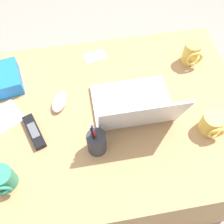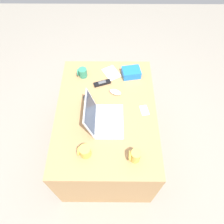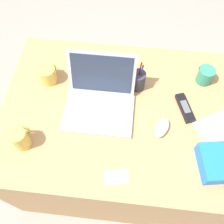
{
  "view_description": "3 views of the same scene",
  "coord_description": "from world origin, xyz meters",
  "px_view_note": "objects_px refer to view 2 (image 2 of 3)",
  "views": [
    {
      "loc": [
        0.07,
        0.58,
        1.68
      ],
      "look_at": [
        -0.02,
        0.02,
        0.75
      ],
      "focal_mm": 42.71,
      "sensor_mm": 36.0,
      "label": 1
    },
    {
      "loc": [
        -1.03,
        -0.06,
        2.2
      ],
      "look_at": [
        -0.08,
        -0.05,
        0.79
      ],
      "focal_mm": 33.75,
      "sensor_mm": 36.0,
      "label": 2
    },
    {
      "loc": [
        0.01,
        -0.62,
        1.81
      ],
      "look_at": [
        -0.05,
        -0.05,
        0.77
      ],
      "focal_mm": 41.2,
      "sensor_mm": 36.0,
      "label": 3
    }
  ],
  "objects_px": {
    "computer_mouse": "(115,92)",
    "cordless_phone": "(102,83)",
    "snack_bag": "(131,73)",
    "laptop": "(103,119)",
    "coffee_mug_spare": "(85,151)",
    "pen_holder": "(88,101)",
    "coffee_mug_tall": "(135,156)",
    "coffee_mug_white": "(82,73)"
  },
  "relations": [
    {
      "from": "coffee_mug_tall",
      "to": "computer_mouse",
      "type": "bearing_deg",
      "value": 12.48
    },
    {
      "from": "coffee_mug_white",
      "to": "coffee_mug_spare",
      "type": "xyz_separation_m",
      "value": [
        -0.8,
        -0.09,
        0.0
      ]
    },
    {
      "from": "laptop",
      "to": "computer_mouse",
      "type": "xyz_separation_m",
      "value": [
        0.31,
        -0.1,
        -0.03
      ]
    },
    {
      "from": "coffee_mug_white",
      "to": "pen_holder",
      "type": "distance_m",
      "value": 0.35
    },
    {
      "from": "coffee_mug_spare",
      "to": "pen_holder",
      "type": "relative_size",
      "value": 0.55
    },
    {
      "from": "coffee_mug_tall",
      "to": "snack_bag",
      "type": "bearing_deg",
      "value": -0.88
    },
    {
      "from": "laptop",
      "to": "snack_bag",
      "type": "bearing_deg",
      "value": -25.36
    },
    {
      "from": "laptop",
      "to": "coffee_mug_spare",
      "type": "xyz_separation_m",
      "value": [
        -0.28,
        0.13,
        -0.0
      ]
    },
    {
      "from": "coffee_mug_white",
      "to": "laptop",
      "type": "bearing_deg",
      "value": -157.7
    },
    {
      "from": "laptop",
      "to": "coffee_mug_spare",
      "type": "distance_m",
      "value": 0.31
    },
    {
      "from": "computer_mouse",
      "to": "snack_bag",
      "type": "bearing_deg",
      "value": -11.56
    },
    {
      "from": "computer_mouse",
      "to": "cordless_phone",
      "type": "relative_size",
      "value": 0.66
    },
    {
      "from": "cordless_phone",
      "to": "coffee_mug_white",
      "type": "bearing_deg",
      "value": 61.77
    },
    {
      "from": "pen_holder",
      "to": "snack_bag",
      "type": "distance_m",
      "value": 0.52
    },
    {
      "from": "coffee_mug_spare",
      "to": "laptop",
      "type": "bearing_deg",
      "value": -24.1
    },
    {
      "from": "coffee_mug_tall",
      "to": "laptop",
      "type": "bearing_deg",
      "value": 36.61
    },
    {
      "from": "computer_mouse",
      "to": "snack_bag",
      "type": "relative_size",
      "value": 0.65
    },
    {
      "from": "cordless_phone",
      "to": "snack_bag",
      "type": "bearing_deg",
      "value": -67.38
    },
    {
      "from": "cordless_phone",
      "to": "computer_mouse",
      "type": "bearing_deg",
      "value": -132.08
    },
    {
      "from": "cordless_phone",
      "to": "coffee_mug_tall",
      "type": "bearing_deg",
      "value": -160.46
    },
    {
      "from": "coffee_mug_spare",
      "to": "snack_bag",
      "type": "xyz_separation_m",
      "value": [
        0.82,
        -0.38,
        -0.01
      ]
    },
    {
      "from": "laptop",
      "to": "coffee_mug_white",
      "type": "bearing_deg",
      "value": 22.3
    },
    {
      "from": "laptop",
      "to": "coffee_mug_tall",
      "type": "xyz_separation_m",
      "value": [
        -0.32,
        -0.24,
        0.0
      ]
    },
    {
      "from": "computer_mouse",
      "to": "coffee_mug_white",
      "type": "bearing_deg",
      "value": 78.07
    },
    {
      "from": "computer_mouse",
      "to": "snack_bag",
      "type": "xyz_separation_m",
      "value": [
        0.23,
        -0.15,
        0.02
      ]
    },
    {
      "from": "coffee_mug_tall",
      "to": "cordless_phone",
      "type": "bearing_deg",
      "value": 19.54
    },
    {
      "from": "coffee_mug_tall",
      "to": "coffee_mug_spare",
      "type": "relative_size",
      "value": 1.13
    },
    {
      "from": "laptop",
      "to": "cordless_phone",
      "type": "distance_m",
      "value": 0.42
    },
    {
      "from": "coffee_mug_white",
      "to": "coffee_mug_tall",
      "type": "height_order",
      "value": "coffee_mug_tall"
    },
    {
      "from": "laptop",
      "to": "coffee_mug_tall",
      "type": "distance_m",
      "value": 0.4
    },
    {
      "from": "computer_mouse",
      "to": "cordless_phone",
      "type": "bearing_deg",
      "value": 70.24
    },
    {
      "from": "coffee_mug_tall",
      "to": "pen_holder",
      "type": "distance_m",
      "value": 0.62
    },
    {
      "from": "cordless_phone",
      "to": "snack_bag",
      "type": "xyz_separation_m",
      "value": [
        0.11,
        -0.27,
        0.02
      ]
    },
    {
      "from": "coffee_mug_spare",
      "to": "pen_holder",
      "type": "distance_m",
      "value": 0.46
    },
    {
      "from": "coffee_mug_white",
      "to": "cordless_phone",
      "type": "xyz_separation_m",
      "value": [
        -0.1,
        -0.19,
        -0.03
      ]
    },
    {
      "from": "coffee_mug_tall",
      "to": "coffee_mug_spare",
      "type": "distance_m",
      "value": 0.37
    },
    {
      "from": "coffee_mug_tall",
      "to": "coffee_mug_white",
      "type": "bearing_deg",
      "value": 28.26
    },
    {
      "from": "computer_mouse",
      "to": "coffee_mug_spare",
      "type": "distance_m",
      "value": 0.63
    },
    {
      "from": "coffee_mug_spare",
      "to": "snack_bag",
      "type": "bearing_deg",
      "value": -24.92
    },
    {
      "from": "laptop",
      "to": "snack_bag",
      "type": "xyz_separation_m",
      "value": [
        0.53,
        -0.25,
        -0.01
      ]
    },
    {
      "from": "computer_mouse",
      "to": "cordless_phone",
      "type": "height_order",
      "value": "computer_mouse"
    },
    {
      "from": "coffee_mug_tall",
      "to": "snack_bag",
      "type": "height_order",
      "value": "coffee_mug_tall"
    }
  ]
}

